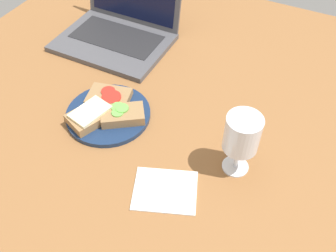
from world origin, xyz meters
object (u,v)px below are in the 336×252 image
sandwich_with_cheese (91,115)px  sandwich_with_cucumber (122,115)px  plate (108,114)px  laptop (119,28)px  sandwich_with_tomato (109,97)px  napkin (165,190)px  wine_glass (242,136)px

sandwich_with_cheese → sandwich_with_cucumber: bearing=29.0°
plate → laptop: laptop is taller
sandwich_with_tomato → laptop: bearing=116.7°
sandwich_with_tomato → napkin: bearing=-34.7°
plate → wine_glass: 36.29cm
sandwich_with_tomato → sandwich_with_cheese: size_ratio=0.95×
sandwich_with_tomato → wine_glass: 38.17cm
sandwich_with_tomato → laptop: (-13.64, 27.18, 1.41)cm
plate → sandwich_with_tomato: bearing=117.9°
napkin → wine_glass: bearing=48.7°
sandwich_with_cheese → laptop: laptop is taller
sandwich_with_cheese → wine_glass: bearing=4.9°
plate → sandwich_with_cheese: bearing=-121.4°
wine_glass → plate: bearing=178.8°
sandwich_with_cucumber → plate: bearing=178.9°
sandwich_with_cucumber → wine_glass: 31.41cm
sandwich_with_cheese → laptop: bearing=110.9°
sandwich_with_cheese → laptop: (-13.38, 35.06, 1.06)cm
plate → wine_glass: wine_glass is taller
plate → sandwich_with_cheese: 5.03cm
sandwich_with_cheese → sandwich_with_tomato: bearing=88.1°
sandwich_with_tomato → sandwich_with_cucumber: size_ratio=1.00×
sandwich_with_cheese → sandwich_with_cucumber: 7.86cm
sandwich_with_cucumber → napkin: (18.92, -13.62, -2.46)cm
sandwich_with_tomato → sandwich_with_cucumber: 7.77cm
sandwich_with_cucumber → napkin: bearing=-35.7°
sandwich_with_cucumber → wine_glass: wine_glass is taller
sandwich_with_cucumber → sandwich_with_tomato: bearing=148.4°
plate → sandwich_with_tomato: (-2.11, 3.99, 1.76)cm
sandwich_with_cheese → sandwich_with_cucumber: (6.88, 3.81, -0.10)cm
plate → sandwich_with_cucumber: (4.50, -0.09, 2.01)cm
sandwich_with_tomato → laptop: size_ratio=0.37×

